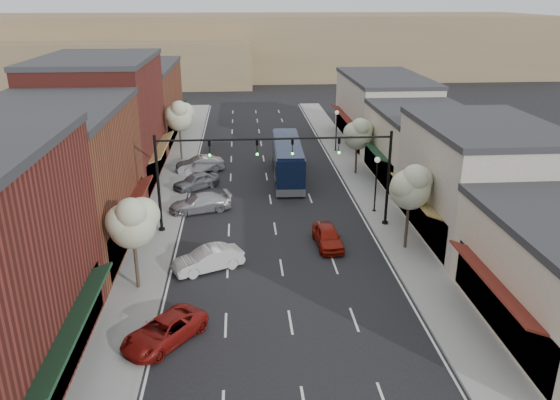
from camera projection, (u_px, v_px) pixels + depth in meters
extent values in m
plane|color=black|center=(284.00, 284.00, 31.60)|extent=(160.00, 160.00, 0.00)
cube|color=gray|center=(173.00, 183.00, 48.26)|extent=(2.80, 73.00, 0.15)
cube|color=gray|center=(360.00, 179.00, 49.42)|extent=(2.80, 73.00, 0.15)
cube|color=gray|center=(189.00, 183.00, 48.35)|extent=(0.25, 73.00, 0.17)
cube|color=gray|center=(345.00, 179.00, 49.33)|extent=(0.25, 73.00, 0.17)
cube|color=black|center=(60.00, 353.00, 22.86)|extent=(0.60, 11.90, 2.60)
cube|color=#153621|center=(75.00, 322.00, 22.39)|extent=(1.07, 9.80, 0.49)
cube|color=brown|center=(53.00, 183.00, 34.62)|extent=(9.00, 14.00, 9.00)
cube|color=#2D2D30|center=(41.00, 109.00, 32.97)|extent=(9.20, 14.10, 0.40)
cube|color=black|center=(124.00, 223.00, 35.93)|extent=(0.60, 11.90, 2.60)
cube|color=maroon|center=(134.00, 201.00, 35.46)|extent=(1.07, 9.80, 0.49)
cube|color=maroon|center=(102.00, 123.00, 47.43)|extent=(9.00, 14.00, 10.50)
cube|color=#2D2D30|center=(94.00, 59.00, 45.51)|extent=(9.20, 14.10, 0.40)
cube|color=black|center=(154.00, 162.00, 49.00)|extent=(0.60, 11.90, 2.60)
cube|color=#9F8548|center=(162.00, 146.00, 48.53)|extent=(1.07, 9.80, 0.49)
cube|color=brown|center=(135.00, 103.00, 62.80)|extent=(9.00, 18.00, 8.00)
cube|color=#2D2D30|center=(132.00, 66.00, 61.32)|extent=(9.20, 18.10, 0.40)
cube|color=black|center=(174.00, 123.00, 63.94)|extent=(0.60, 15.30, 2.60)
cube|color=#153621|center=(180.00, 111.00, 63.47)|extent=(1.07, 12.60, 0.49)
cube|color=black|center=(504.00, 308.00, 26.13)|extent=(0.60, 10.20, 2.60)
cube|color=maroon|center=(492.00, 281.00, 25.55)|extent=(1.07, 8.40, 0.49)
cube|color=#C0B3A5|center=(480.00, 183.00, 36.84)|extent=(8.00, 12.00, 7.50)
cube|color=#2D2D30|center=(488.00, 126.00, 35.45)|extent=(8.20, 12.10, 0.40)
cube|color=black|center=(424.00, 214.00, 37.34)|extent=(0.60, 10.20, 2.60)
cube|color=#9F8548|center=(414.00, 194.00, 36.75)|extent=(1.07, 8.40, 0.49)
cube|color=beige|center=(423.00, 148.00, 48.30)|extent=(8.00, 12.00, 6.00)
cube|color=#2D2D30|center=(426.00, 112.00, 47.18)|extent=(8.20, 12.10, 0.40)
cube|color=black|center=(381.00, 164.00, 48.54)|extent=(0.60, 10.20, 2.60)
cube|color=#153621|center=(373.00, 148.00, 47.95)|extent=(1.07, 8.40, 0.49)
cube|color=#C0B3A5|center=(383.00, 111.00, 61.20)|extent=(8.00, 16.00, 7.00)
cube|color=#2D2D30|center=(386.00, 78.00, 59.89)|extent=(8.20, 16.10, 0.40)
cube|color=black|center=(350.00, 128.00, 61.61)|extent=(0.60, 13.60, 2.60)
cube|color=maroon|center=(344.00, 115.00, 61.02)|extent=(1.07, 11.20, 0.49)
cube|color=#7A6647|center=(249.00, 45.00, 113.50)|extent=(120.00, 30.00, 12.00)
cube|color=#7A6647|center=(116.00, 62.00, 101.27)|extent=(50.00, 20.00, 8.00)
cylinder|color=black|center=(385.00, 223.00, 39.57)|extent=(0.44, 0.44, 0.30)
cylinder|color=black|center=(388.00, 180.00, 38.39)|extent=(0.20, 0.20, 7.00)
cylinder|color=black|center=(333.00, 138.00, 37.02)|extent=(8.00, 0.14, 0.14)
imported|color=black|center=(339.00, 146.00, 37.26)|extent=(0.18, 0.46, 1.10)
sphere|color=#19E533|center=(339.00, 153.00, 37.29)|extent=(0.18, 0.18, 0.18)
imported|color=black|center=(292.00, 147.00, 37.04)|extent=(0.18, 0.46, 1.10)
sphere|color=#19E533|center=(293.00, 154.00, 37.07)|extent=(0.18, 0.18, 0.18)
cylinder|color=black|center=(162.00, 230.00, 38.45)|extent=(0.44, 0.44, 0.30)
cylinder|color=black|center=(158.00, 185.00, 37.28)|extent=(0.20, 0.20, 7.00)
cylinder|color=black|center=(215.00, 140.00, 36.46)|extent=(8.00, 0.14, 0.14)
imported|color=black|center=(210.00, 149.00, 36.65)|extent=(0.18, 0.46, 1.10)
sphere|color=#19E533|center=(210.00, 155.00, 36.68)|extent=(0.18, 0.18, 0.18)
imported|color=black|center=(257.00, 148.00, 36.87)|extent=(0.18, 0.46, 1.10)
sphere|color=#19E533|center=(257.00, 154.00, 36.91)|extent=(0.18, 0.18, 0.18)
cylinder|color=#47382B|center=(407.00, 223.00, 35.25)|extent=(0.20, 0.20, 3.71)
sphere|color=#B3BE92|center=(410.00, 189.00, 34.44)|extent=(2.60, 2.60, 2.60)
sphere|color=#B3BE92|center=(417.00, 181.00, 34.59)|extent=(2.00, 2.00, 2.00)
sphere|color=#B3BE92|center=(406.00, 186.00, 34.01)|extent=(1.90, 1.90, 1.90)
sphere|color=#B3BE92|center=(415.00, 178.00, 33.65)|extent=(1.70, 1.70, 1.70)
cylinder|color=#47382B|center=(356.00, 157.00, 50.26)|extent=(0.20, 0.20, 3.33)
sphere|color=#B3BE92|center=(357.00, 135.00, 49.53)|extent=(2.60, 2.60, 2.60)
sphere|color=#B3BE92|center=(362.00, 130.00, 49.69)|extent=(2.00, 2.00, 2.00)
sphere|color=#B3BE92|center=(354.00, 133.00, 49.11)|extent=(1.90, 1.90, 1.90)
sphere|color=#B3BE92|center=(360.00, 128.00, 48.77)|extent=(1.70, 1.70, 1.70)
cylinder|color=#47382B|center=(136.00, 261.00, 30.40)|extent=(0.20, 0.20, 3.52)
sphere|color=#B3BE92|center=(132.00, 225.00, 29.63)|extent=(2.60, 2.60, 2.60)
sphere|color=#B3BE92|center=(142.00, 215.00, 29.79)|extent=(2.00, 2.00, 2.00)
sphere|color=#B3BE92|center=(123.00, 222.00, 29.20)|extent=(1.90, 1.90, 1.90)
sphere|color=#B3BE92|center=(131.00, 213.00, 28.86)|extent=(1.70, 1.70, 1.70)
cylinder|color=#47382B|center=(181.00, 142.00, 54.61)|extent=(0.20, 0.20, 3.84)
sphere|color=#B3BE92|center=(179.00, 118.00, 53.77)|extent=(2.60, 2.60, 2.60)
sphere|color=#B3BE92|center=(184.00, 113.00, 53.92)|extent=(2.00, 2.00, 2.00)
sphere|color=#B3BE92|center=(174.00, 115.00, 53.34)|extent=(1.90, 1.90, 1.90)
sphere|color=#B3BE92|center=(179.00, 109.00, 52.97)|extent=(1.70, 1.70, 1.70)
cylinder|color=black|center=(374.00, 211.00, 41.90)|extent=(0.28, 0.28, 0.20)
cylinder|color=black|center=(376.00, 188.00, 41.24)|extent=(0.12, 0.12, 4.00)
sphere|color=white|center=(377.00, 160.00, 40.46)|extent=(0.44, 0.44, 0.44)
cylinder|color=black|center=(336.00, 151.00, 58.24)|extent=(0.28, 0.28, 0.20)
cylinder|color=black|center=(336.00, 133.00, 57.57)|extent=(0.12, 0.12, 4.00)
sphere|color=white|center=(337.00, 113.00, 56.79)|extent=(0.44, 0.44, 0.44)
cube|color=#0C1833|center=(287.00, 159.00, 49.23)|extent=(2.78, 11.16, 2.78)
cube|color=#595B60|center=(287.00, 173.00, 49.70)|extent=(2.80, 11.18, 0.65)
cube|color=black|center=(287.00, 155.00, 49.10)|extent=(2.81, 10.28, 1.02)
cube|color=#0C1833|center=(287.00, 143.00, 48.72)|extent=(2.57, 10.71, 0.23)
cube|color=black|center=(291.00, 171.00, 43.89)|extent=(1.92, 0.15, 1.11)
cylinder|color=black|center=(277.00, 187.00, 46.04)|extent=(0.33, 0.97, 0.96)
cylinder|color=black|center=(303.00, 187.00, 46.12)|extent=(0.33, 0.97, 0.96)
cylinder|color=black|center=(274.00, 162.00, 52.95)|extent=(0.33, 0.97, 0.96)
cylinder|color=black|center=(297.00, 162.00, 53.03)|extent=(0.33, 0.97, 0.96)
cylinder|color=black|center=(275.00, 166.00, 51.74)|extent=(0.33, 0.97, 0.96)
cylinder|color=black|center=(298.00, 166.00, 51.82)|extent=(0.33, 0.97, 0.96)
imported|color=maroon|center=(328.00, 236.00, 36.13)|extent=(1.85, 4.12, 1.37)
imported|color=maroon|center=(164.00, 331.00, 26.07)|extent=(4.43, 4.80, 1.25)
imported|color=silver|center=(208.00, 259.00, 32.98)|extent=(4.51, 3.13, 1.41)
imported|color=#A9A9AE|center=(200.00, 203.00, 41.95)|extent=(5.09, 3.12, 1.38)
imported|color=slate|center=(196.00, 181.00, 46.88)|extent=(4.29, 3.77, 1.40)
imported|color=#A4A4A9|center=(200.00, 164.00, 51.46)|extent=(4.68, 2.53, 1.46)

